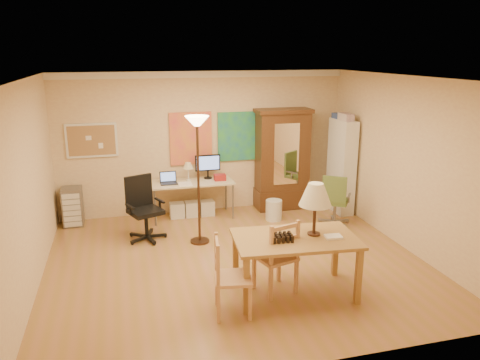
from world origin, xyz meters
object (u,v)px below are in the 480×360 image
object	(u,v)px
armoire	(282,166)
bookshelf	(341,167)
office_chair_black	(145,223)
office_chair_green	(334,211)
computer_desk	(193,195)
dining_table	(303,225)

from	to	relation	value
armoire	bookshelf	world-z (taller)	armoire
office_chair_black	office_chair_green	xyz separation A→B (m)	(3.36, -0.20, -0.03)
computer_desk	office_chair_black	xyz separation A→B (m)	(-0.96, -0.90, -0.14)
computer_desk	office_chair_black	bearing A→B (deg)	-136.99
office_chair_green	armoire	world-z (taller)	armoire
bookshelf	computer_desk	bearing A→B (deg)	171.77
dining_table	bookshelf	bearing A→B (deg)	55.41
armoire	office_chair_black	bearing A→B (deg)	-160.45
computer_desk	dining_table	bearing A→B (deg)	-74.77
office_chair_green	dining_table	bearing A→B (deg)	-125.22
dining_table	office_chair_green	size ratio (longest dim) A/B	1.72
computer_desk	office_chair_green	size ratio (longest dim) A/B	1.62
armoire	bookshelf	size ratio (longest dim) A/B	1.10
office_chair_black	office_chair_green	bearing A→B (deg)	-3.34
office_chair_black	armoire	distance (m)	2.99
dining_table	office_chair_green	xyz separation A→B (m)	(1.51, 2.14, -0.67)
computer_desk	office_chair_black	distance (m)	1.32
dining_table	office_chair_green	world-z (taller)	dining_table
office_chair_green	bookshelf	xyz separation A→B (m)	(0.44, 0.68, 0.65)
computer_desk	armoire	distance (m)	1.85
dining_table	computer_desk	xyz separation A→B (m)	(-0.88, 3.24, -0.50)
dining_table	computer_desk	world-z (taller)	dining_table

